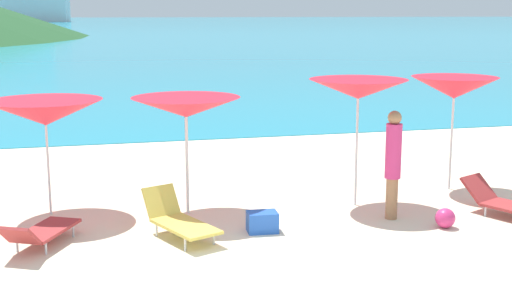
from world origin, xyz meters
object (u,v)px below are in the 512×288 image
(umbrella_1, at_px, (45,113))
(beachgoer_1, at_px, (393,160))
(beach_ball, at_px, (445,218))
(umbrella_4, at_px, (454,88))
(cooler_box, at_px, (262,222))
(lounge_chair_1, at_px, (503,201))
(umbrella_3, at_px, (358,89))
(lounge_chair_2, at_px, (178,219))
(umbrella_2, at_px, (186,107))
(lounge_chair_0, at_px, (40,232))

(umbrella_1, distance_m, beachgoer_1, 6.17)
(beachgoer_1, distance_m, beach_ball, 1.32)
(umbrella_4, bearing_deg, cooler_box, -158.28)
(umbrella_1, height_order, beachgoer_1, umbrella_1)
(lounge_chair_1, bearing_deg, umbrella_1, 139.71)
(umbrella_3, bearing_deg, beach_ball, -60.92)
(lounge_chair_2, bearing_deg, cooler_box, -24.83)
(lounge_chair_1, distance_m, cooler_box, 4.43)
(beachgoer_1, bearing_deg, cooler_box, 14.98)
(lounge_chair_1, height_order, beach_ball, lounge_chair_1)
(umbrella_1, height_order, umbrella_4, umbrella_4)
(umbrella_3, height_order, lounge_chair_2, umbrella_3)
(umbrella_3, xyz_separation_m, lounge_chair_2, (-3.51, -1.09, -1.89))
(umbrella_2, distance_m, lounge_chair_0, 3.30)
(lounge_chair_0, bearing_deg, umbrella_4, -140.59)
(lounge_chair_1, distance_m, beachgoer_1, 2.19)
(umbrella_2, relative_size, cooler_box, 4.24)
(beach_ball, bearing_deg, lounge_chair_2, 172.30)
(umbrella_2, bearing_deg, umbrella_3, -4.89)
(lounge_chair_1, xyz_separation_m, beachgoer_1, (-2.02, 0.34, 0.79))
(umbrella_3, height_order, lounge_chair_0, umbrella_3)
(cooler_box, bearing_deg, lounge_chair_0, -177.53)
(beachgoer_1, bearing_deg, umbrella_2, -8.77)
(umbrella_3, bearing_deg, umbrella_2, 175.11)
(umbrella_4, relative_size, lounge_chair_2, 1.39)
(umbrella_4, xyz_separation_m, lounge_chair_2, (-5.85, -1.73, -1.79))
(umbrella_1, xyz_separation_m, umbrella_3, (5.58, -0.79, 0.35))
(beachgoer_1, relative_size, cooler_box, 3.86)
(umbrella_3, distance_m, lounge_chair_2, 4.14)
(lounge_chair_0, height_order, cooler_box, lounge_chair_0)
(umbrella_1, bearing_deg, lounge_chair_1, -14.96)
(umbrella_1, xyz_separation_m, umbrella_2, (2.42, -0.52, 0.08))
(umbrella_2, xyz_separation_m, lounge_chair_0, (-2.51, -1.33, -1.68))
(lounge_chair_1, height_order, beachgoer_1, beachgoer_1)
(umbrella_3, xyz_separation_m, beach_ball, (0.94, -1.69, -2.03))
(umbrella_2, height_order, umbrella_4, umbrella_4)
(beach_ball, bearing_deg, umbrella_4, 59.02)
(umbrella_3, xyz_separation_m, beachgoer_1, (0.28, -0.97, -1.14))
(umbrella_2, bearing_deg, umbrella_1, 167.83)
(lounge_chair_1, relative_size, beach_ball, 4.87)
(umbrella_1, height_order, cooler_box, umbrella_1)
(lounge_chair_2, bearing_deg, umbrella_1, 114.80)
(umbrella_2, bearing_deg, umbrella_4, 3.85)
(umbrella_3, xyz_separation_m, umbrella_4, (2.34, 0.64, -0.10))
(umbrella_4, distance_m, cooler_box, 5.17)
(beachgoer_1, bearing_deg, umbrella_4, -130.74)
(lounge_chair_2, bearing_deg, beach_ball, -30.56)
(umbrella_2, distance_m, beachgoer_1, 3.76)
(lounge_chair_2, height_order, beach_ball, lounge_chair_2)
(beach_ball, xyz_separation_m, cooler_box, (-3.06, 0.55, 0.00))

